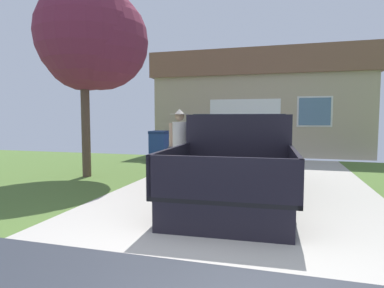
{
  "coord_description": "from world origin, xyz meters",
  "views": [
    {
      "loc": [
        0.76,
        -3.19,
        1.51
      ],
      "look_at": [
        -1.16,
        3.61,
        0.94
      ],
      "focal_mm": 30.46,
      "sensor_mm": 36.0,
      "label": 1
    }
  ],
  "objects_px": {
    "pickup_truck": "(241,156)",
    "handbag": "(172,179)",
    "wheeled_trash_bin": "(160,144)",
    "house_with_garage": "(263,105)",
    "neighbor_tree": "(92,41)",
    "person_with_hat": "(180,142)"
  },
  "relations": [
    {
      "from": "pickup_truck",
      "to": "handbag",
      "type": "xyz_separation_m",
      "value": [
        -1.54,
        -0.03,
        -0.56
      ]
    },
    {
      "from": "handbag",
      "to": "wheeled_trash_bin",
      "type": "bearing_deg",
      "value": 115.19
    },
    {
      "from": "pickup_truck",
      "to": "house_with_garage",
      "type": "height_order",
      "value": "house_with_garage"
    },
    {
      "from": "pickup_truck",
      "to": "neighbor_tree",
      "type": "relative_size",
      "value": 1.09
    },
    {
      "from": "pickup_truck",
      "to": "neighbor_tree",
      "type": "xyz_separation_m",
      "value": [
        -3.85,
        0.49,
        2.76
      ]
    },
    {
      "from": "handbag",
      "to": "neighbor_tree",
      "type": "bearing_deg",
      "value": 167.44
    },
    {
      "from": "person_with_hat",
      "to": "handbag",
      "type": "xyz_separation_m",
      "value": [
        -0.12,
        -0.17,
        -0.82
      ]
    },
    {
      "from": "handbag",
      "to": "pickup_truck",
      "type": "bearing_deg",
      "value": 1.06
    },
    {
      "from": "person_with_hat",
      "to": "house_with_garage",
      "type": "distance_m",
      "value": 9.2
    },
    {
      "from": "pickup_truck",
      "to": "person_with_hat",
      "type": "xyz_separation_m",
      "value": [
        -1.42,
        0.14,
        0.25
      ]
    },
    {
      "from": "neighbor_tree",
      "to": "pickup_truck",
      "type": "bearing_deg",
      "value": -7.19
    },
    {
      "from": "neighbor_tree",
      "to": "wheeled_trash_bin",
      "type": "distance_m",
      "value": 4.45
    },
    {
      "from": "neighbor_tree",
      "to": "house_with_garage",
      "type": "bearing_deg",
      "value": 66.97
    },
    {
      "from": "pickup_truck",
      "to": "house_with_garage",
      "type": "distance_m",
      "value": 9.3
    },
    {
      "from": "pickup_truck",
      "to": "person_with_hat",
      "type": "height_order",
      "value": "person_with_hat"
    },
    {
      "from": "handbag",
      "to": "person_with_hat",
      "type": "bearing_deg",
      "value": 55.67
    },
    {
      "from": "house_with_garage",
      "to": "handbag",
      "type": "bearing_deg",
      "value": -98.58
    },
    {
      "from": "pickup_truck",
      "to": "neighbor_tree",
      "type": "bearing_deg",
      "value": 170.28
    },
    {
      "from": "house_with_garage",
      "to": "wheeled_trash_bin",
      "type": "relative_size",
      "value": 8.33
    },
    {
      "from": "house_with_garage",
      "to": "wheeled_trash_bin",
      "type": "xyz_separation_m",
      "value": [
        -3.21,
        -5.34,
        -1.55
      ]
    },
    {
      "from": "pickup_truck",
      "to": "wheeled_trash_bin",
      "type": "xyz_separation_m",
      "value": [
        -3.36,
        3.84,
        -0.12
      ]
    },
    {
      "from": "pickup_truck",
      "to": "wheeled_trash_bin",
      "type": "height_order",
      "value": "pickup_truck"
    }
  ]
}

